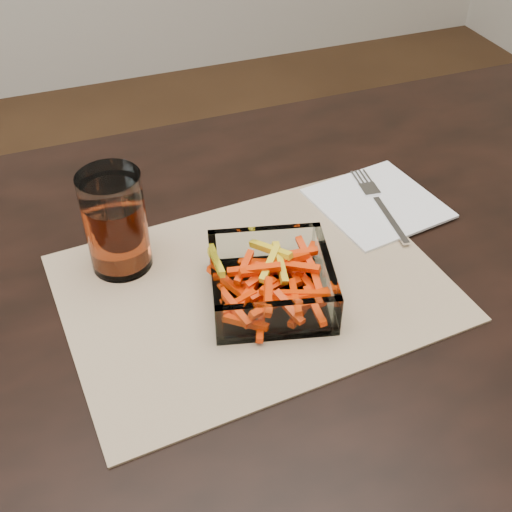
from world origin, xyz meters
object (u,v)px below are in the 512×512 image
at_px(fork, 378,202).
at_px(dining_table, 275,347).
at_px(tumbler, 116,225).
at_px(glass_bowl, 271,284).

bearing_deg(fork, dining_table, -143.06).
xyz_separation_m(tumbler, fork, (0.36, -0.00, -0.06)).
distance_m(dining_table, tumbler, 0.25).
height_order(glass_bowl, tumbler, tumbler).
bearing_deg(dining_table, glass_bowl, 166.77).
bearing_deg(tumbler, fork, -0.68).
bearing_deg(glass_bowl, dining_table, -13.23).
xyz_separation_m(dining_table, glass_bowl, (-0.01, 0.00, 0.11)).
bearing_deg(dining_table, tumbler, 141.99).
distance_m(glass_bowl, fork, 0.24).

